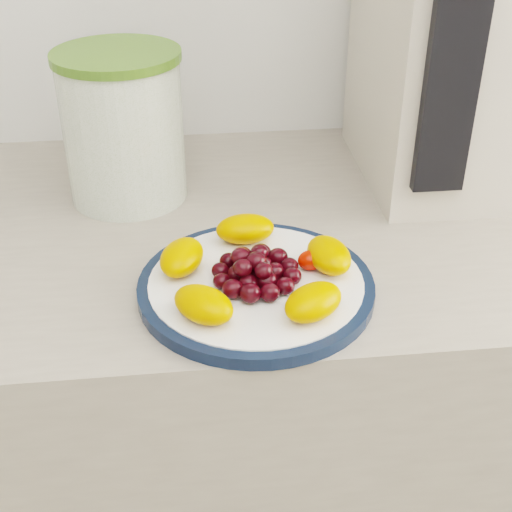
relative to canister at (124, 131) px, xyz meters
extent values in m
cube|color=gray|center=(0.23, -0.09, -0.55)|extent=(3.50, 0.60, 0.90)
cube|color=#96724B|center=(0.23, -0.09, -0.58)|extent=(3.48, 0.58, 0.84)
cylinder|color=#0D1A31|center=(0.15, -0.26, -0.09)|extent=(0.27, 0.27, 0.01)
cylinder|color=white|center=(0.15, -0.26, -0.09)|extent=(0.25, 0.25, 0.02)
cylinder|color=#3F5F19|center=(0.00, 0.00, 0.00)|extent=(0.20, 0.20, 0.20)
cylinder|color=#486D23|center=(0.00, 0.00, 0.10)|extent=(0.21, 0.21, 0.01)
cube|color=beige|center=(0.46, 0.03, 0.09)|extent=(0.22, 0.31, 0.38)
cube|color=black|center=(0.40, -0.13, 0.10)|extent=(0.07, 0.02, 0.28)
ellipsoid|color=#D87300|center=(0.24, -0.24, -0.06)|extent=(0.06, 0.08, 0.03)
ellipsoid|color=#D87300|center=(0.15, -0.17, -0.06)|extent=(0.07, 0.05, 0.03)
ellipsoid|color=#D87300|center=(0.07, -0.23, -0.06)|extent=(0.07, 0.08, 0.03)
ellipsoid|color=#D87300|center=(0.09, -0.32, -0.06)|extent=(0.08, 0.08, 0.03)
ellipsoid|color=#D87300|center=(0.20, -0.33, -0.06)|extent=(0.09, 0.08, 0.03)
ellipsoid|color=black|center=(0.15, -0.26, -0.07)|extent=(0.02, 0.02, 0.02)
ellipsoid|color=black|center=(0.17, -0.26, -0.07)|extent=(0.02, 0.02, 0.02)
ellipsoid|color=black|center=(0.16, -0.24, -0.07)|extent=(0.02, 0.02, 0.02)
ellipsoid|color=black|center=(0.14, -0.24, -0.07)|extent=(0.02, 0.02, 0.02)
ellipsoid|color=black|center=(0.13, -0.26, -0.07)|extent=(0.02, 0.02, 0.02)
ellipsoid|color=black|center=(0.14, -0.28, -0.07)|extent=(0.02, 0.02, 0.02)
ellipsoid|color=black|center=(0.16, -0.28, -0.07)|extent=(0.02, 0.02, 0.02)
ellipsoid|color=black|center=(0.19, -0.25, -0.07)|extent=(0.02, 0.02, 0.02)
ellipsoid|color=black|center=(0.18, -0.23, -0.07)|extent=(0.02, 0.02, 0.02)
ellipsoid|color=black|center=(0.16, -0.22, -0.07)|extent=(0.02, 0.02, 0.02)
ellipsoid|color=black|center=(0.14, -0.22, -0.07)|extent=(0.02, 0.02, 0.02)
ellipsoid|color=black|center=(0.12, -0.23, -0.07)|extent=(0.02, 0.02, 0.02)
ellipsoid|color=black|center=(0.11, -0.25, -0.07)|extent=(0.02, 0.02, 0.02)
ellipsoid|color=black|center=(0.11, -0.27, -0.07)|extent=(0.02, 0.02, 0.02)
ellipsoid|color=black|center=(0.12, -0.29, -0.07)|extent=(0.02, 0.02, 0.02)
ellipsoid|color=black|center=(0.14, -0.30, -0.07)|extent=(0.02, 0.02, 0.02)
ellipsoid|color=black|center=(0.16, -0.30, -0.07)|extent=(0.02, 0.02, 0.02)
ellipsoid|color=black|center=(0.18, -0.29, -0.07)|extent=(0.02, 0.02, 0.02)
ellipsoid|color=black|center=(0.19, -0.27, -0.07)|extent=(0.02, 0.02, 0.02)
ellipsoid|color=black|center=(0.15, -0.26, -0.05)|extent=(0.02, 0.02, 0.02)
ellipsoid|color=black|center=(0.16, -0.24, -0.06)|extent=(0.02, 0.02, 0.02)
ellipsoid|color=black|center=(0.14, -0.25, -0.06)|extent=(0.02, 0.02, 0.02)
ellipsoid|color=black|center=(0.14, -0.27, -0.06)|extent=(0.02, 0.02, 0.02)
ellipsoid|color=black|center=(0.16, -0.28, -0.06)|extent=(0.02, 0.02, 0.02)
ellipsoid|color=#F01100|center=(0.22, -0.24, -0.07)|extent=(0.03, 0.03, 0.02)
ellipsoid|color=#F01100|center=(0.24, -0.24, -0.07)|extent=(0.04, 0.04, 0.02)
camera|label=1|loc=(0.08, -0.93, 0.38)|focal=50.00mm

